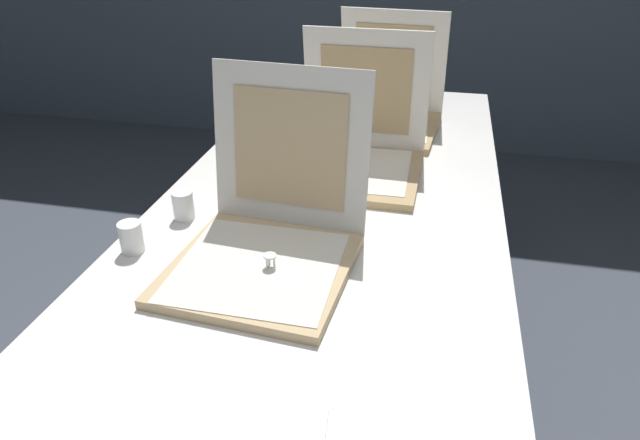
{
  "coord_description": "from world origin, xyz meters",
  "views": [
    {
      "loc": [
        0.26,
        -0.64,
        1.44
      ],
      "look_at": [
        0.02,
        0.45,
        0.81
      ],
      "focal_mm": 31.23,
      "sensor_mm": 36.0,
      "label": 1
    }
  ],
  "objects_px": {
    "pizza_box_front": "(267,240)",
    "cup_white_far": "(271,142)",
    "pizza_box_middle": "(357,154)",
    "cup_white_near_left": "(131,237)",
    "napkin_pile": "(272,433)",
    "cup_white_near_center": "(183,205)",
    "table": "(326,223)",
    "pizza_box_back": "(385,112)"
  },
  "relations": [
    {
      "from": "cup_white_near_center",
      "to": "cup_white_far",
      "type": "bearing_deg",
      "value": 78.93
    },
    {
      "from": "pizza_box_back",
      "to": "napkin_pile",
      "type": "distance_m",
      "value": 1.36
    },
    {
      "from": "pizza_box_back",
      "to": "cup_white_near_left",
      "type": "distance_m",
      "value": 1.05
    },
    {
      "from": "pizza_box_front",
      "to": "cup_white_near_center",
      "type": "xyz_separation_m",
      "value": [
        -0.26,
        0.14,
        -0.02
      ]
    },
    {
      "from": "napkin_pile",
      "to": "pizza_box_middle",
      "type": "bearing_deg",
      "value": 91.63
    },
    {
      "from": "table",
      "to": "cup_white_near_center",
      "type": "distance_m",
      "value": 0.37
    },
    {
      "from": "cup_white_near_left",
      "to": "pizza_box_back",
      "type": "bearing_deg",
      "value": 63.7
    },
    {
      "from": "cup_white_far",
      "to": "cup_white_near_left",
      "type": "bearing_deg",
      "value": -102.52
    },
    {
      "from": "pizza_box_middle",
      "to": "cup_white_near_center",
      "type": "relative_size",
      "value": 5.37
    },
    {
      "from": "pizza_box_front",
      "to": "napkin_pile",
      "type": "xyz_separation_m",
      "value": [
        0.14,
        -0.45,
        -0.05
      ]
    },
    {
      "from": "cup_white_far",
      "to": "cup_white_near_left",
      "type": "height_order",
      "value": "same"
    },
    {
      "from": "pizza_box_middle",
      "to": "napkin_pile",
      "type": "distance_m",
      "value": 0.97
    },
    {
      "from": "pizza_box_front",
      "to": "cup_white_far",
      "type": "height_order",
      "value": "pizza_box_front"
    },
    {
      "from": "table",
      "to": "cup_white_near_center",
      "type": "height_order",
      "value": "cup_white_near_center"
    },
    {
      "from": "pizza_box_front",
      "to": "cup_white_far",
      "type": "bearing_deg",
      "value": 110.4
    },
    {
      "from": "pizza_box_front",
      "to": "cup_white_near_center",
      "type": "height_order",
      "value": "pizza_box_front"
    },
    {
      "from": "table",
      "to": "pizza_box_back",
      "type": "distance_m",
      "value": 0.65
    },
    {
      "from": "pizza_box_back",
      "to": "cup_white_near_left",
      "type": "xyz_separation_m",
      "value": [
        -0.47,
        -0.94,
        -0.02
      ]
    },
    {
      "from": "cup_white_near_center",
      "to": "cup_white_far",
      "type": "height_order",
      "value": "same"
    },
    {
      "from": "pizza_box_front",
      "to": "pizza_box_middle",
      "type": "xyz_separation_m",
      "value": [
        0.12,
        0.52,
        0.0
      ]
    },
    {
      "from": "table",
      "to": "pizza_box_middle",
      "type": "xyz_separation_m",
      "value": [
        0.04,
        0.25,
        0.1
      ]
    },
    {
      "from": "cup_white_near_left",
      "to": "napkin_pile",
      "type": "distance_m",
      "value": 0.62
    },
    {
      "from": "pizza_box_middle",
      "to": "napkin_pile",
      "type": "height_order",
      "value": "pizza_box_middle"
    },
    {
      "from": "pizza_box_front",
      "to": "cup_white_near_left",
      "type": "bearing_deg",
      "value": -171.05
    },
    {
      "from": "pizza_box_front",
      "to": "pizza_box_middle",
      "type": "height_order",
      "value": "same"
    },
    {
      "from": "cup_white_far",
      "to": "cup_white_near_center",
      "type": "bearing_deg",
      "value": -101.07
    },
    {
      "from": "pizza_box_front",
      "to": "pizza_box_middle",
      "type": "relative_size",
      "value": 1.14
    },
    {
      "from": "pizza_box_front",
      "to": "cup_white_far",
      "type": "distance_m",
      "value": 0.63
    },
    {
      "from": "cup_white_near_center",
      "to": "pizza_box_back",
      "type": "bearing_deg",
      "value": 61.72
    },
    {
      "from": "pizza_box_middle",
      "to": "cup_white_near_center",
      "type": "height_order",
      "value": "pizza_box_middle"
    },
    {
      "from": "pizza_box_front",
      "to": "table",
      "type": "bearing_deg",
      "value": 78.85
    },
    {
      "from": "pizza_box_middle",
      "to": "napkin_pile",
      "type": "relative_size",
      "value": 2.2
    },
    {
      "from": "pizza_box_back",
      "to": "napkin_pile",
      "type": "relative_size",
      "value": 2.27
    },
    {
      "from": "cup_white_far",
      "to": "napkin_pile",
      "type": "relative_size",
      "value": 0.41
    },
    {
      "from": "pizza_box_middle",
      "to": "pizza_box_front",
      "type": "bearing_deg",
      "value": -101.63
    },
    {
      "from": "napkin_pile",
      "to": "cup_white_near_center",
      "type": "bearing_deg",
      "value": 124.61
    },
    {
      "from": "cup_white_near_center",
      "to": "napkin_pile",
      "type": "distance_m",
      "value": 0.72
    },
    {
      "from": "cup_white_near_center",
      "to": "cup_white_far",
      "type": "xyz_separation_m",
      "value": [
        0.09,
        0.46,
        0.0
      ]
    },
    {
      "from": "cup_white_far",
      "to": "napkin_pile",
      "type": "height_order",
      "value": "cup_white_far"
    },
    {
      "from": "cup_white_near_left",
      "to": "napkin_pile",
      "type": "xyz_separation_m",
      "value": [
        0.46,
        -0.42,
        -0.03
      ]
    },
    {
      "from": "cup_white_far",
      "to": "cup_white_near_left",
      "type": "relative_size",
      "value": 1.0
    },
    {
      "from": "table",
      "to": "cup_white_near_center",
      "type": "relative_size",
      "value": 30.86
    }
  ]
}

